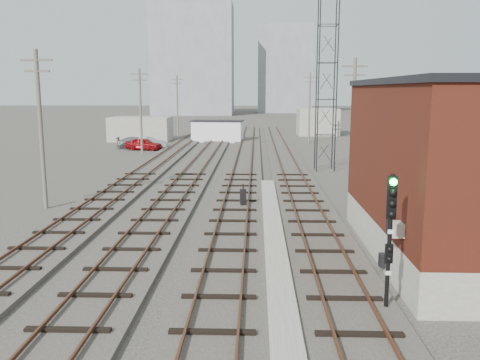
{
  "coord_description": "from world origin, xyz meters",
  "views": [
    {
      "loc": [
        -0.32,
        -8.31,
        6.76
      ],
      "look_at": [
        -1.16,
        17.41,
        2.2
      ],
      "focal_mm": 38.0,
      "sensor_mm": 36.0,
      "label": 1
    }
  ],
  "objects_px": {
    "site_trailer": "(217,131)",
    "car_silver": "(149,143)",
    "switch_stand": "(243,198)",
    "car_grey": "(136,143)",
    "car_red": "(144,144)",
    "signal_mast": "(390,232)"
  },
  "relations": [
    {
      "from": "car_red",
      "to": "car_grey",
      "type": "xyz_separation_m",
      "value": [
        -1.28,
        1.77,
        -0.04
      ]
    },
    {
      "from": "site_trailer",
      "to": "car_silver",
      "type": "xyz_separation_m",
      "value": [
        -7.38,
        -8.35,
        -0.75
      ]
    },
    {
      "from": "signal_mast",
      "to": "site_trailer",
      "type": "xyz_separation_m",
      "value": [
        -9.2,
        52.38,
        -1.15
      ]
    },
    {
      "from": "site_trailer",
      "to": "car_silver",
      "type": "distance_m",
      "value": 11.16
    },
    {
      "from": "signal_mast",
      "to": "site_trailer",
      "type": "bearing_deg",
      "value": 99.97
    },
    {
      "from": "signal_mast",
      "to": "car_red",
      "type": "bearing_deg",
      "value": 111.64
    },
    {
      "from": "site_trailer",
      "to": "car_red",
      "type": "distance_m",
      "value": 12.44
    },
    {
      "from": "switch_stand",
      "to": "car_grey",
      "type": "distance_m",
      "value": 33.3
    },
    {
      "from": "signal_mast",
      "to": "car_grey",
      "type": "relative_size",
      "value": 0.95
    },
    {
      "from": "switch_stand",
      "to": "car_grey",
      "type": "relative_size",
      "value": 0.29
    },
    {
      "from": "site_trailer",
      "to": "signal_mast",
      "type": "bearing_deg",
      "value": -74.02
    },
    {
      "from": "car_red",
      "to": "car_silver",
      "type": "xyz_separation_m",
      "value": [
        0.33,
        1.39,
        -0.02
      ]
    },
    {
      "from": "car_silver",
      "to": "switch_stand",
      "type": "bearing_deg",
      "value": -165.46
    },
    {
      "from": "switch_stand",
      "to": "site_trailer",
      "type": "xyz_separation_m",
      "value": [
        -4.43,
        38.45,
        0.81
      ]
    },
    {
      "from": "car_silver",
      "to": "car_grey",
      "type": "height_order",
      "value": "car_silver"
    },
    {
      "from": "signal_mast",
      "to": "switch_stand",
      "type": "distance_m",
      "value": 14.85
    },
    {
      "from": "signal_mast",
      "to": "car_silver",
      "type": "height_order",
      "value": "signal_mast"
    },
    {
      "from": "site_trailer",
      "to": "car_grey",
      "type": "height_order",
      "value": "site_trailer"
    },
    {
      "from": "site_trailer",
      "to": "car_grey",
      "type": "relative_size",
      "value": 1.54
    },
    {
      "from": "signal_mast",
      "to": "car_silver",
      "type": "relative_size",
      "value": 1.04
    },
    {
      "from": "switch_stand",
      "to": "site_trailer",
      "type": "bearing_deg",
      "value": 80.66
    },
    {
      "from": "car_red",
      "to": "site_trailer",
      "type": "bearing_deg",
      "value": -26.91
    }
  ]
}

